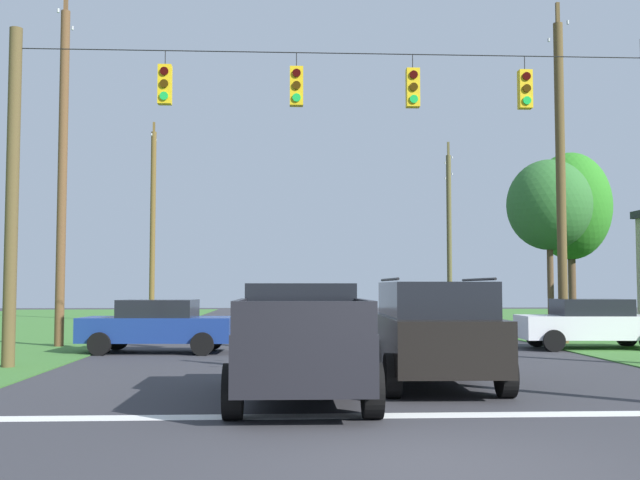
{
  "coord_description": "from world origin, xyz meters",
  "views": [
    {
      "loc": [
        -1.57,
        -8.28,
        1.9
      ],
      "look_at": [
        -0.55,
        11.8,
        3.12
      ],
      "focal_mm": 42.92,
      "sensor_mm": 36.0,
      "label": 1
    }
  ],
  "objects_px": {
    "utility_pole_mid_right": "(561,177)",
    "tree_roadside_right": "(549,205)",
    "distant_car_crossing_white": "(591,323)",
    "tree_roadside_far_right": "(571,207)",
    "overhead_signal_span": "(340,177)",
    "pickup_truck": "(301,342)",
    "distant_car_oncoming": "(158,325)",
    "suv_black": "(433,330)",
    "utility_pole_mid_left": "(62,172)",
    "utility_pole_far_right": "(449,232)",
    "utility_pole_far_left": "(153,224)"
  },
  "relations": [
    {
      "from": "suv_black",
      "to": "tree_roadside_far_right",
      "type": "relative_size",
      "value": 0.59
    },
    {
      "from": "utility_pole_mid_right",
      "to": "tree_roadside_far_right",
      "type": "distance_m",
      "value": 11.19
    },
    {
      "from": "pickup_truck",
      "to": "overhead_signal_span",
      "type": "bearing_deg",
      "value": 78.27
    },
    {
      "from": "tree_roadside_far_right",
      "to": "tree_roadside_right",
      "type": "bearing_deg",
      "value": -120.12
    },
    {
      "from": "tree_roadside_right",
      "to": "distant_car_crossing_white",
      "type": "bearing_deg",
      "value": -101.27
    },
    {
      "from": "distant_car_crossing_white",
      "to": "tree_roadside_right",
      "type": "relative_size",
      "value": 0.62
    },
    {
      "from": "suv_black",
      "to": "utility_pole_mid_left",
      "type": "distance_m",
      "value": 14.61
    },
    {
      "from": "suv_black",
      "to": "utility_pole_far_left",
      "type": "bearing_deg",
      "value": 110.35
    },
    {
      "from": "overhead_signal_span",
      "to": "pickup_truck",
      "type": "height_order",
      "value": "overhead_signal_span"
    },
    {
      "from": "overhead_signal_span",
      "to": "utility_pole_far_right",
      "type": "bearing_deg",
      "value": 71.59
    },
    {
      "from": "utility_pole_mid_right",
      "to": "tree_roadside_far_right",
      "type": "xyz_separation_m",
      "value": [
        4.31,
        10.33,
        0.12
      ]
    },
    {
      "from": "distant_car_crossing_white",
      "to": "utility_pole_far_left",
      "type": "distance_m",
      "value": 24.78
    },
    {
      "from": "pickup_truck",
      "to": "distant_car_oncoming",
      "type": "xyz_separation_m",
      "value": [
        -3.86,
        9.26,
        -0.18
      ]
    },
    {
      "from": "distant_car_oncoming",
      "to": "pickup_truck",
      "type": "bearing_deg",
      "value": -67.39
    },
    {
      "from": "pickup_truck",
      "to": "tree_roadside_right",
      "type": "bearing_deg",
      "value": 58.92
    },
    {
      "from": "utility_pole_far_right",
      "to": "tree_roadside_far_right",
      "type": "distance_m",
      "value": 8.06
    },
    {
      "from": "overhead_signal_span",
      "to": "tree_roadside_right",
      "type": "xyz_separation_m",
      "value": [
        9.54,
        12.4,
        0.7
      ]
    },
    {
      "from": "distant_car_crossing_white",
      "to": "utility_pole_mid_left",
      "type": "distance_m",
      "value": 17.1
    },
    {
      "from": "utility_pole_mid_left",
      "to": "utility_pole_far_right",
      "type": "bearing_deg",
      "value": 47.2
    },
    {
      "from": "tree_roadside_right",
      "to": "utility_pole_mid_right",
      "type": "bearing_deg",
      "value": -105.93
    },
    {
      "from": "utility_pole_far_left",
      "to": "utility_pole_far_right",
      "type": "bearing_deg",
      "value": 3.64
    },
    {
      "from": "suv_black",
      "to": "utility_pole_far_right",
      "type": "height_order",
      "value": "utility_pole_far_right"
    },
    {
      "from": "overhead_signal_span",
      "to": "utility_pole_far_left",
      "type": "relative_size",
      "value": 1.46
    },
    {
      "from": "utility_pole_far_right",
      "to": "utility_pole_far_left",
      "type": "bearing_deg",
      "value": -176.36
    },
    {
      "from": "distant_car_crossing_white",
      "to": "distant_car_oncoming",
      "type": "xyz_separation_m",
      "value": [
        -12.93,
        -0.57,
        0.0
      ]
    },
    {
      "from": "overhead_signal_span",
      "to": "suv_black",
      "type": "bearing_deg",
      "value": -67.27
    },
    {
      "from": "overhead_signal_span",
      "to": "pickup_truck",
      "type": "relative_size",
      "value": 2.9
    },
    {
      "from": "pickup_truck",
      "to": "suv_black",
      "type": "height_order",
      "value": "suv_black"
    },
    {
      "from": "utility_pole_mid_left",
      "to": "tree_roadside_far_right",
      "type": "height_order",
      "value": "utility_pole_mid_left"
    },
    {
      "from": "pickup_truck",
      "to": "tree_roadside_right",
      "type": "relative_size",
      "value": 0.76
    },
    {
      "from": "overhead_signal_span",
      "to": "suv_black",
      "type": "height_order",
      "value": "overhead_signal_span"
    },
    {
      "from": "suv_black",
      "to": "distant_car_oncoming",
      "type": "distance_m",
      "value": 9.99
    },
    {
      "from": "utility_pole_mid_right",
      "to": "utility_pole_far_right",
      "type": "distance_m",
      "value": 17.11
    },
    {
      "from": "overhead_signal_span",
      "to": "utility_pole_mid_right",
      "type": "distance_m",
      "value": 10.42
    },
    {
      "from": "overhead_signal_span",
      "to": "tree_roadside_right",
      "type": "relative_size",
      "value": 2.21
    },
    {
      "from": "utility_pole_mid_right",
      "to": "tree_roadside_right",
      "type": "bearing_deg",
      "value": 74.07
    },
    {
      "from": "distant_car_oncoming",
      "to": "utility_pole_mid_left",
      "type": "height_order",
      "value": "utility_pole_mid_left"
    },
    {
      "from": "tree_roadside_right",
      "to": "suv_black",
      "type": "bearing_deg",
      "value": -116.68
    },
    {
      "from": "distant_car_crossing_white",
      "to": "tree_roadside_far_right",
      "type": "relative_size",
      "value": 0.53
    },
    {
      "from": "utility_pole_far_right",
      "to": "tree_roadside_far_right",
      "type": "xyz_separation_m",
      "value": [
        4.3,
        -6.78,
        0.71
      ]
    },
    {
      "from": "distant_car_crossing_white",
      "to": "utility_pole_far_left",
      "type": "relative_size",
      "value": 0.41
    },
    {
      "from": "utility_pole_mid_right",
      "to": "tree_roadside_right",
      "type": "relative_size",
      "value": 1.62
    },
    {
      "from": "distant_car_oncoming",
      "to": "utility_pole_mid_right",
      "type": "height_order",
      "value": "utility_pole_mid_right"
    },
    {
      "from": "distant_car_oncoming",
      "to": "utility_pole_far_left",
      "type": "height_order",
      "value": "utility_pole_far_left"
    },
    {
      "from": "distant_car_oncoming",
      "to": "utility_pole_mid_left",
      "type": "relative_size",
      "value": 0.39
    },
    {
      "from": "distant_car_crossing_white",
      "to": "suv_black",
      "type": "bearing_deg",
      "value": -128.33
    },
    {
      "from": "utility_pole_far_left",
      "to": "distant_car_oncoming",
      "type": "bearing_deg",
      "value": -79.91
    },
    {
      "from": "tree_roadside_right",
      "to": "tree_roadside_far_right",
      "type": "xyz_separation_m",
      "value": [
        2.69,
        4.63,
        0.45
      ]
    },
    {
      "from": "utility_pole_mid_right",
      "to": "distant_car_crossing_white",
      "type": "bearing_deg",
      "value": -87.99
    },
    {
      "from": "distant_car_oncoming",
      "to": "tree_roadside_right",
      "type": "bearing_deg",
      "value": 30.02
    }
  ]
}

